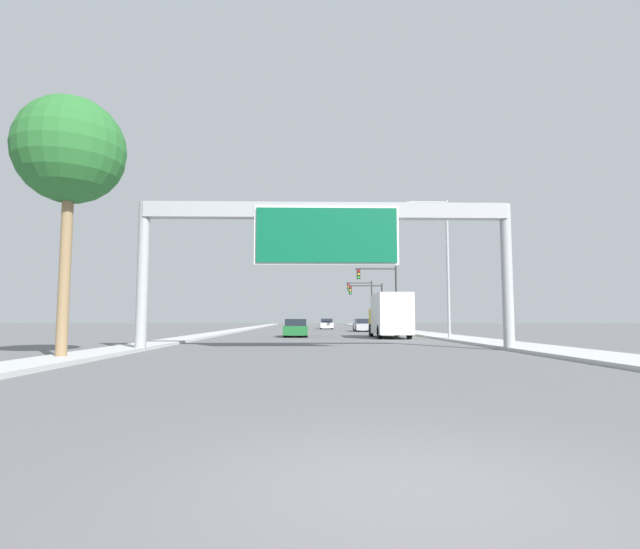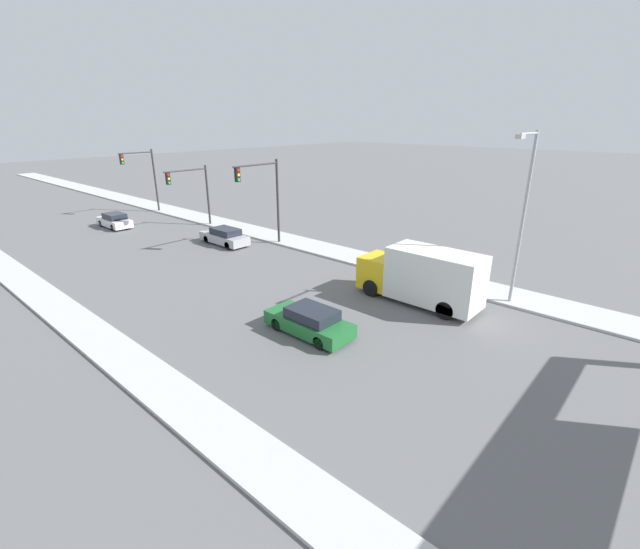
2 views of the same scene
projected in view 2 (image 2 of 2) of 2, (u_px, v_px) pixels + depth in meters
name	position (u px, v px, depth m)	size (l,w,h in m)	color
sidewalk_right	(207.00, 220.00, 44.66)	(3.00, 120.00, 0.15)	#BABABA
car_far_left	(310.00, 321.00, 20.90)	(1.84, 4.56, 1.39)	#1E662D
car_near_center	(225.00, 237.00, 35.98)	(1.76, 4.75, 1.41)	#A5A8AD
car_near_right	(115.00, 221.00, 41.57)	(1.75, 4.22, 1.41)	silver
truck_box_primary	(423.00, 276.00, 24.08)	(2.36, 7.16, 3.23)	yellow
traffic_light_near_intersection	(265.00, 190.00, 33.98)	(4.42, 0.32, 6.98)	#2D2D30
traffic_light_mid_block	(194.00, 187.00, 40.36)	(4.44, 0.32, 5.83)	#2D2D30
traffic_light_far_intersection	(145.00, 172.00, 46.63)	(3.79, 0.32, 6.90)	#2D2D30
street_lamp_right	(523.00, 208.00, 22.47)	(2.85, 0.28, 9.47)	#9EA0A5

